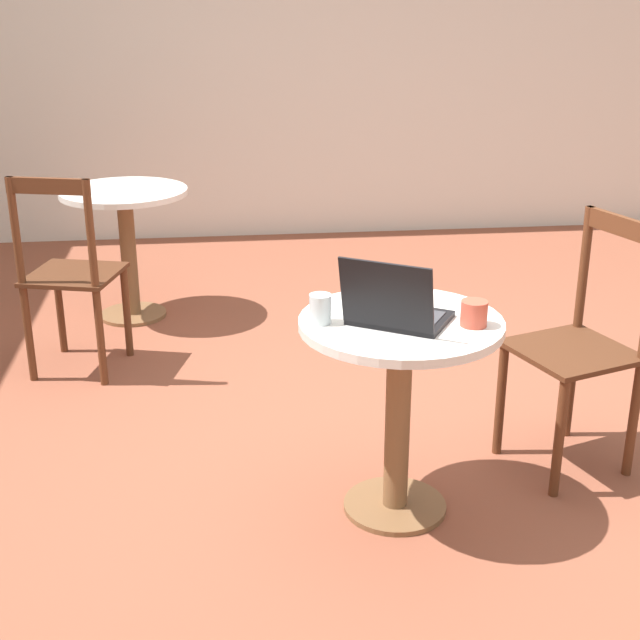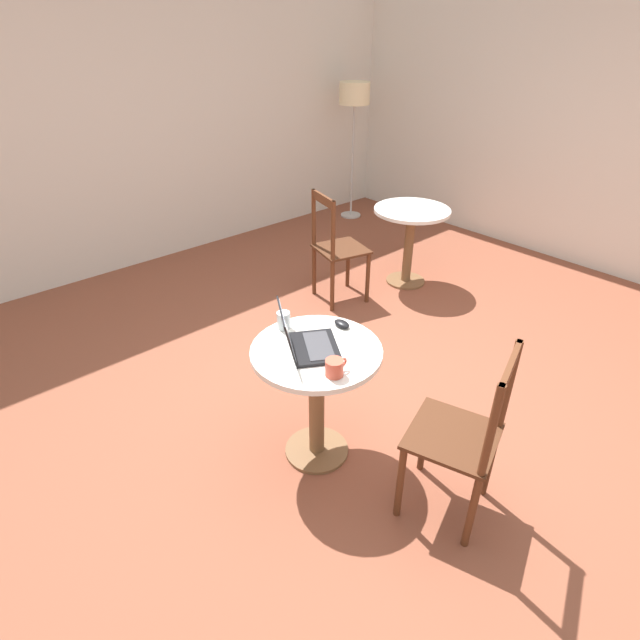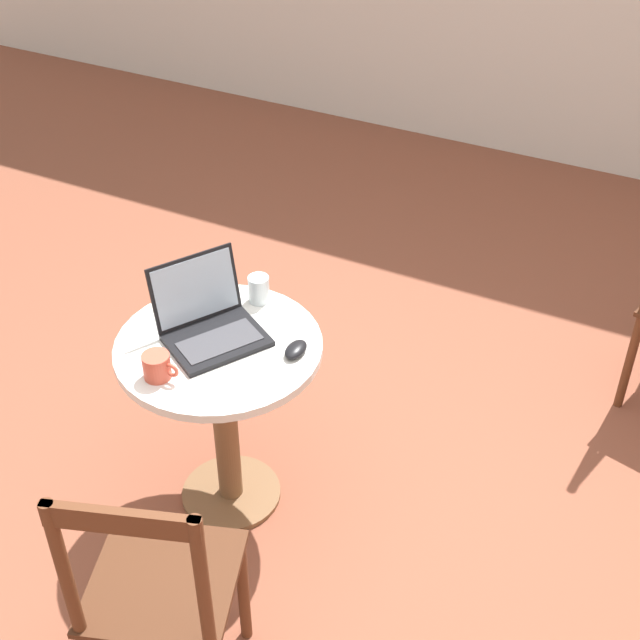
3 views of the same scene
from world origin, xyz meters
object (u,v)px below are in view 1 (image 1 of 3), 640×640
laptop (396,310)px  chair_near_front (581,348)px  mouse (368,291)px  drinking_glass (320,309)px  chair_mid_left (70,277)px  mug (474,313)px  cafe_table_near (399,370)px  cafe_table_mid (126,223)px

laptop → chair_near_front: bearing=-68.8°
chair_near_front → mouse: size_ratio=9.59×
laptop → drinking_glass: bearing=79.0°
chair_near_front → chair_mid_left: bearing=61.5°
mouse → chair_near_front: bearing=-89.6°
mug → laptop: bearing=82.5°
mug → cafe_table_near: bearing=70.3°
cafe_table_mid → laptop: 2.37m
mug → mouse: bearing=41.7°
cafe_table_near → mouse: size_ratio=7.15×
mug → drinking_glass: bearing=80.8°
chair_near_front → mug: bearing=122.4°
cafe_table_mid → laptop: laptop is taller
cafe_table_near → cafe_table_mid: same height
chair_near_front → laptop: (-0.30, 0.77, 0.29)m
cafe_table_mid → mug: 2.52m
mouse → drinking_glass: drinking_glass is taller
cafe_table_near → chair_mid_left: chair_mid_left is taller
drinking_glass → cafe_table_mid: bearing=21.3°
cafe_table_near → chair_near_front: size_ratio=0.75×
cafe_table_mid → mouse: bearing=-151.2°
chair_near_front → cafe_table_near: bearing=108.8°
cafe_table_near → cafe_table_mid: 2.33m
chair_near_front → chair_mid_left: 2.28m
chair_mid_left → cafe_table_near: bearing=-136.6°
laptop → mug: bearing=-97.5°
cafe_table_mid → mug: (-2.15, -1.29, 0.22)m
chair_mid_left → drinking_glass: bearing=-143.2°
chair_near_front → chair_mid_left: same height
cafe_table_near → laptop: size_ratio=1.77×
laptop → mug: size_ratio=3.30×
cafe_table_near → chair_near_front: (0.25, -0.74, -0.06)m
cafe_table_mid → chair_near_front: size_ratio=0.75×
cafe_table_mid → chair_mid_left: (-0.73, 0.19, -0.06)m
chair_near_front → laptop: 0.87m
cafe_table_mid → mouse: 2.09m
drinking_glass → cafe_table_near: bearing=-90.1°
chair_near_front → mug: chair_near_front is taller
cafe_table_mid → laptop: bearing=-153.7°
cafe_table_mid → chair_near_front: (-1.82, -1.81, -0.06)m
cafe_table_mid → mug: size_ratio=5.84×
chair_mid_left → mouse: (-1.10, -1.20, 0.26)m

